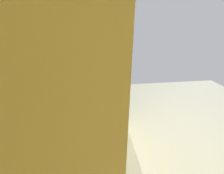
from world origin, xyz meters
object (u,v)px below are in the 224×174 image
at_px(kettle, 99,81).
at_px(microwave, 94,95).
at_px(bowl, 106,143).
at_px(oven_range, 97,91).

bearing_deg(kettle, microwave, 171.86).
distance_m(microwave, bowl, 0.73).
relative_size(microwave, kettle, 2.76).
height_order(microwave, kettle, microwave).
bearing_deg(oven_range, bowl, -179.00).
distance_m(microwave, kettle, 0.63).
relative_size(microwave, bowl, 2.95).
height_order(oven_range, microwave, microwave).
bearing_deg(microwave, oven_range, -2.26).
bearing_deg(microwave, bowl, -172.96).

